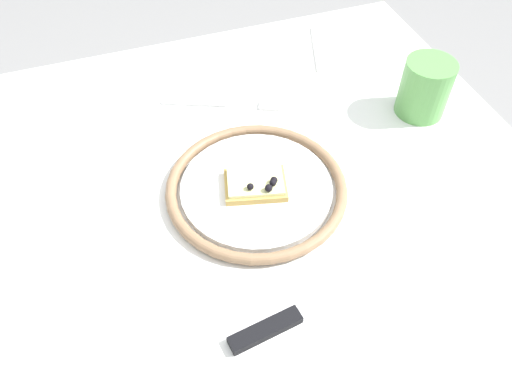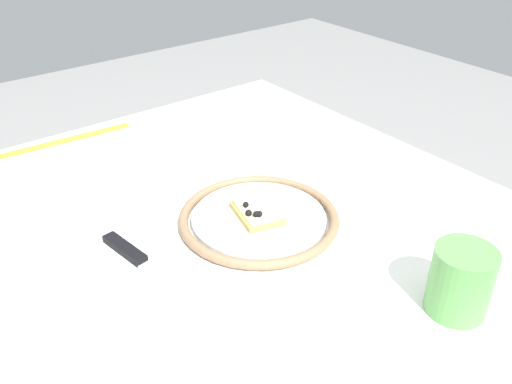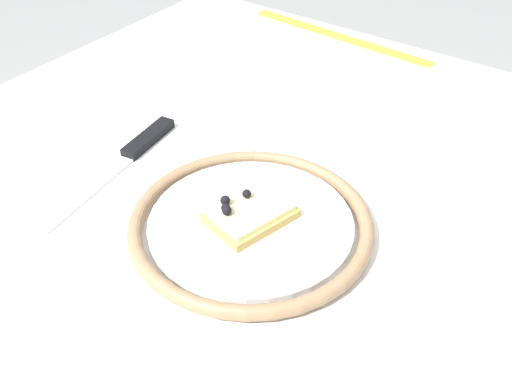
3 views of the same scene
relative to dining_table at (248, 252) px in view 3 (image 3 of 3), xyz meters
The scene contains 6 objects.
dining_table is the anchor object (origin of this frame).
plate 0.11m from the dining_table, 130.10° to the left, with size 0.26×0.26×0.02m.
pizza_slice_near 0.12m from the dining_table, 128.99° to the left, with size 0.08×0.10×0.03m.
knife 0.19m from the dining_table, ahead, with size 0.05×0.24×0.01m.
fork 0.26m from the dining_table, 167.30° to the left, with size 0.09×0.19×0.00m.
measuring_tape 0.47m from the dining_table, 73.70° to the right, with size 0.34×0.02×0.00m, color yellow.
Camera 3 is at (-0.32, 0.43, 1.15)m, focal length 42.58 mm.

